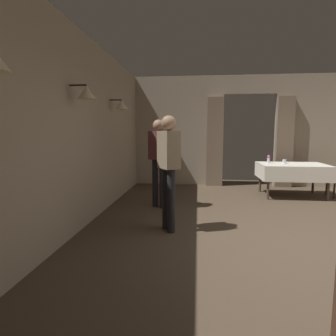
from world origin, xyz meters
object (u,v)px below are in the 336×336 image
at_px(flower_vase_mid, 269,159).
at_px(glass_mid_b, 284,161).
at_px(person_diner_standing_aside, 159,156).
at_px(dining_table_mid, 293,168).
at_px(person_waiter_by_doorway, 169,163).

bearing_deg(flower_vase_mid, glass_mid_b, -14.34).
bearing_deg(person_diner_standing_aside, glass_mid_b, 26.48).
bearing_deg(dining_table_mid, flower_vase_mid, 161.67).
bearing_deg(glass_mid_b, flower_vase_mid, 165.66).
bearing_deg(flower_vase_mid, person_diner_standing_aside, -148.92).
bearing_deg(flower_vase_mid, person_waiter_by_doorway, -127.09).
height_order(flower_vase_mid, person_waiter_by_doorway, person_waiter_by_doorway).
xyz_separation_m(dining_table_mid, person_diner_standing_aside, (-2.94, -1.30, 0.37)).
bearing_deg(dining_table_mid, person_diner_standing_aside, -156.18).
distance_m(flower_vase_mid, person_diner_standing_aside, 2.84).
distance_m(flower_vase_mid, glass_mid_b, 0.35).
xyz_separation_m(glass_mid_b, person_diner_standing_aside, (-2.77, -1.38, 0.22)).
bearing_deg(person_diner_standing_aside, flower_vase_mid, 31.08).
bearing_deg(person_waiter_by_doorway, glass_mid_b, 47.83).
bearing_deg(glass_mid_b, person_waiter_by_doorway, -132.17).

